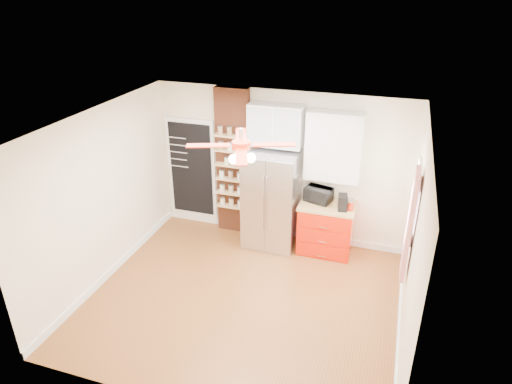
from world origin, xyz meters
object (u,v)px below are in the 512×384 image
(fridge, at_px, (271,200))
(red_cabinet, at_px, (326,228))
(coffee_maker, at_px, (343,202))
(canister_left, at_px, (350,206))
(toaster_oven, at_px, (318,195))
(pantry_jar_oats, at_px, (227,161))
(ceiling_fan, at_px, (241,146))

(fridge, relative_size, red_cabinet, 1.86)
(coffee_maker, height_order, canister_left, coffee_maker)
(canister_left, bearing_deg, fridge, 179.08)
(coffee_maker, bearing_deg, red_cabinet, 148.60)
(toaster_oven, height_order, coffee_maker, coffee_maker)
(toaster_oven, bearing_deg, canister_left, -1.29)
(pantry_jar_oats, bearing_deg, toaster_oven, -0.23)
(coffee_maker, relative_size, canister_left, 1.71)
(ceiling_fan, xyz_separation_m, coffee_maker, (1.17, 1.59, -1.39))
(ceiling_fan, xyz_separation_m, canister_left, (1.29, 1.61, -1.45))
(ceiling_fan, bearing_deg, red_cabinet, 61.29)
(toaster_oven, xyz_separation_m, coffee_maker, (0.44, -0.18, 0.01))
(fridge, xyz_separation_m, canister_left, (1.34, -0.02, 0.10))
(fridge, distance_m, toaster_oven, 0.81)
(fridge, distance_m, ceiling_fan, 2.25)
(canister_left, xyz_separation_m, pantry_jar_oats, (-2.20, 0.17, 0.46))
(red_cabinet, distance_m, coffee_maker, 0.64)
(red_cabinet, height_order, canister_left, canister_left)
(red_cabinet, distance_m, canister_left, 0.65)
(fridge, xyz_separation_m, ceiling_fan, (0.05, -1.63, 1.55))
(toaster_oven, distance_m, pantry_jar_oats, 1.70)
(red_cabinet, xyz_separation_m, ceiling_fan, (-0.92, -1.68, 1.97))
(fridge, bearing_deg, toaster_oven, 10.10)
(coffee_maker, bearing_deg, canister_left, -1.62)
(fridge, bearing_deg, coffee_maker, -1.96)
(ceiling_fan, relative_size, canister_left, 9.15)
(toaster_oven, bearing_deg, fridge, -154.97)
(fridge, relative_size, canister_left, 11.43)
(canister_left, bearing_deg, pantry_jar_oats, 175.64)
(canister_left, distance_m, pantry_jar_oats, 2.26)
(fridge, relative_size, pantry_jar_oats, 14.33)
(red_cabinet, relative_size, toaster_oven, 2.12)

